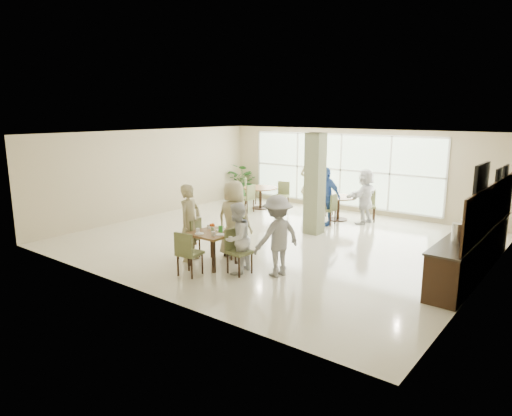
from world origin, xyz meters
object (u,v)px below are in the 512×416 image
Objects in this scene: teen_standing at (277,236)px; adult_b at (365,196)px; round_table_left at (260,192)px; adult_standing at (310,183)px; buffet_counter at (473,247)px; teen_left at (190,223)px; round_table_right at (338,202)px; teen_right at (237,238)px; main_table at (213,237)px; potted_plant at (244,181)px; teen_far at (234,219)px; adult_a at (325,196)px.

adult_b is (-0.49, 5.35, -0.01)m from teen_standing.
round_table_left is 0.62× the size of adult_standing.
round_table_left is at bearing 161.82° from buffet_counter.
teen_left is 1.04× the size of teen_standing.
teen_standing is (1.34, -5.26, 0.27)m from round_table_right.
buffet_counter is 5.01m from teen_right.
main_table is 0.76m from teen_right.
round_table_left is at bearing 13.03° from teen_left.
buffet_counter reaches higher than potted_plant.
adult_standing reaches higher than main_table.
potted_plant is at bearing 21.44° from teen_left.
teen_right is (0.80, -0.85, -0.14)m from teen_far.
teen_left reaches higher than round_table_left.
buffet_counter reaches higher than teen_standing.
teen_right is (1.40, -0.02, -0.12)m from teen_left.
teen_far reaches higher than potted_plant.
adult_a is at bearing 159.02° from buffet_counter.
teen_right is at bearing -84.10° from round_table_right.
round_table_left is at bearing -68.55° from teen_far.
adult_standing reaches higher than round_table_left.
buffet_counter is (4.52, -2.57, -0.02)m from round_table_right.
main_table is at bearing -62.75° from round_table_left.
teen_standing is (1.55, -0.45, -0.05)m from teen_far.
round_table_right is 4.66m from potted_plant.
buffet_counter reaches higher than adult_b.
teen_far reaches higher than adult_b.
round_table_right is at bearing -148.94° from teen_standing.
main_table is at bearing 84.33° from teen_far.
teen_right is at bearing -57.22° from round_table_left.
potted_plant is (-4.41, 6.49, 0.05)m from main_table.
teen_left is at bearing -95.81° from adult_a.
teen_left is 1.05× the size of adult_b.
adult_standing reaches higher than teen_left.
adult_a is (4.55, -1.71, 0.18)m from potted_plant.
main_table is 0.45× the size of adult_standing.
adult_standing reaches higher than adult_b.
teen_left is 6.32m from adult_standing.
adult_standing reaches higher than potted_plant.
teen_standing is at bearing -69.40° from adult_a.
adult_standing is (-2.03, 6.30, 0.21)m from teen_right.
round_table_left is 0.68× the size of adult_a.
potted_plant is at bearing -14.41° from adult_standing.
adult_b is at bearing 79.90° from main_table.
round_table_right is 0.74× the size of teen_right.
teen_standing reaches higher than adult_b.
round_table_left is (-2.84, 5.50, -0.06)m from main_table.
teen_far is 1.18m from teen_right.
main_table is 0.83m from teen_far.
buffet_counter is 2.67× the size of teen_left.
teen_far is at bearing -44.37° from teen_left.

